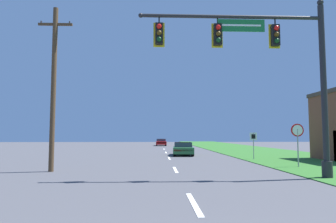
{
  "coord_description": "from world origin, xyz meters",
  "views": [
    {
      "loc": [
        -1.03,
        -2.3,
        1.87
      ],
      "look_at": [
        0.0,
        24.31,
        3.98
      ],
      "focal_mm": 32.0,
      "sensor_mm": 36.0,
      "label": 1
    }
  ],
  "objects_px": {
    "signal_mast": "(274,65)",
    "car_ahead": "(183,149)",
    "far_car": "(161,142)",
    "stop_sign": "(298,135)",
    "route_sign_post": "(253,140)",
    "utility_pole_near": "(54,85)"
  },
  "relations": [
    {
      "from": "far_car",
      "to": "utility_pole_near",
      "type": "bearing_deg",
      "value": -99.43
    },
    {
      "from": "stop_sign",
      "to": "route_sign_post",
      "type": "bearing_deg",
      "value": 97.87
    },
    {
      "from": "signal_mast",
      "to": "far_car",
      "type": "relative_size",
      "value": 1.91
    },
    {
      "from": "stop_sign",
      "to": "route_sign_post",
      "type": "xyz_separation_m",
      "value": [
        -0.78,
        5.65,
        -0.34
      ]
    },
    {
      "from": "far_car",
      "to": "route_sign_post",
      "type": "distance_m",
      "value": 31.26
    },
    {
      "from": "car_ahead",
      "to": "utility_pole_near",
      "type": "bearing_deg",
      "value": -122.94
    },
    {
      "from": "car_ahead",
      "to": "route_sign_post",
      "type": "bearing_deg",
      "value": -45.39
    },
    {
      "from": "signal_mast",
      "to": "far_car",
      "type": "bearing_deg",
      "value": 96.16
    },
    {
      "from": "car_ahead",
      "to": "utility_pole_near",
      "type": "height_order",
      "value": "utility_pole_near"
    },
    {
      "from": "utility_pole_near",
      "to": "far_car",
      "type": "bearing_deg",
      "value": 80.57
    },
    {
      "from": "stop_sign",
      "to": "far_car",
      "type": "bearing_deg",
      "value": 101.62
    },
    {
      "from": "signal_mast",
      "to": "far_car",
      "type": "height_order",
      "value": "signal_mast"
    },
    {
      "from": "signal_mast",
      "to": "car_ahead",
      "type": "distance_m",
      "value": 15.99
    },
    {
      "from": "signal_mast",
      "to": "route_sign_post",
      "type": "height_order",
      "value": "signal_mast"
    },
    {
      "from": "route_sign_post",
      "to": "stop_sign",
      "type": "bearing_deg",
      "value": -82.13
    },
    {
      "from": "far_car",
      "to": "route_sign_post",
      "type": "bearing_deg",
      "value": -77.69
    },
    {
      "from": "stop_sign",
      "to": "signal_mast",
      "type": "bearing_deg",
      "value": -124.74
    },
    {
      "from": "signal_mast",
      "to": "car_ahead",
      "type": "xyz_separation_m",
      "value": [
        -2.72,
        15.14,
        -4.37
      ]
    },
    {
      "from": "signal_mast",
      "to": "route_sign_post",
      "type": "xyz_separation_m",
      "value": [
        2.28,
        10.07,
        -3.45
      ]
    },
    {
      "from": "car_ahead",
      "to": "far_car",
      "type": "xyz_separation_m",
      "value": [
        -1.66,
        25.46,
        0.0
      ]
    },
    {
      "from": "signal_mast",
      "to": "stop_sign",
      "type": "height_order",
      "value": "signal_mast"
    },
    {
      "from": "far_car",
      "to": "utility_pole_near",
      "type": "xyz_separation_m",
      "value": [
        -6.26,
        -37.67,
        3.89
      ]
    }
  ]
}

